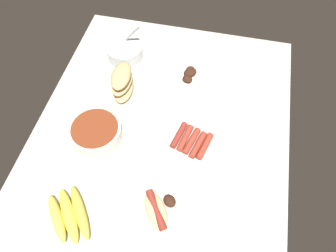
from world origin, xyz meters
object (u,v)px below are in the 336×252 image
(plate_hotdog_assembled, at_px, (157,212))
(bowl_chili, at_px, (96,132))
(plate_sausages, at_px, (191,143))
(bread_stack, at_px, (122,82))
(bowl_coleslaw, at_px, (125,51))
(banana_bunch, at_px, (69,215))
(plate_grilled_meat, at_px, (190,75))

(plate_hotdog_assembled, relative_size, bowl_chili, 1.29)
(plate_sausages, height_order, bowl_chili, bowl_chili)
(bread_stack, xyz_separation_m, bowl_coleslaw, (0.19, 0.05, -0.02))
(banana_bunch, bearing_deg, plate_sausages, -43.36)
(bread_stack, relative_size, bowl_chili, 0.80)
(bread_stack, bearing_deg, plate_grilled_meat, -60.98)
(bread_stack, height_order, bowl_chili, bread_stack)
(plate_hotdog_assembled, bearing_deg, banana_bunch, 104.61)
(banana_bunch, xyz_separation_m, plate_hotdog_assembled, (0.07, -0.26, 0.00))
(bread_stack, xyz_separation_m, bowl_chili, (-0.22, 0.03, -0.03))
(plate_sausages, height_order, bowl_coleslaw, bowl_coleslaw)
(banana_bunch, distance_m, bread_stack, 0.51)
(banana_bunch, height_order, plate_grilled_meat, banana_bunch)
(plate_grilled_meat, relative_size, plate_hotdog_assembled, 0.85)
(bread_stack, height_order, bowl_coleslaw, bowl_coleslaw)
(bread_stack, bearing_deg, bowl_chili, 171.00)
(banana_bunch, xyz_separation_m, bowl_chili, (0.29, 0.02, 0.01))
(plate_sausages, xyz_separation_m, banana_bunch, (-0.33, 0.31, 0.01))
(plate_grilled_meat, distance_m, plate_hotdog_assembled, 0.57)
(plate_grilled_meat, xyz_separation_m, plate_hotdog_assembled, (-0.57, -0.00, 0.01))
(bowl_chili, distance_m, bowl_coleslaw, 0.40)
(plate_hotdog_assembled, height_order, bowl_coleslaw, bowl_coleslaw)
(plate_sausages, distance_m, plate_hotdog_assembled, 0.27)
(bowl_chili, bearing_deg, banana_bunch, -176.39)
(banana_bunch, distance_m, plate_grilled_meat, 0.69)
(plate_sausages, relative_size, bowl_chili, 1.28)
(banana_bunch, distance_m, plate_hotdog_assembled, 0.26)
(bowl_chili, relative_size, bowl_coleslaw, 1.20)
(banana_bunch, xyz_separation_m, plate_grilled_meat, (0.64, -0.25, -0.01))
(bowl_coleslaw, bearing_deg, bread_stack, -165.22)
(banana_bunch, height_order, plate_hotdog_assembled, plate_hotdog_assembled)
(bread_stack, height_order, plate_grilled_meat, bread_stack)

